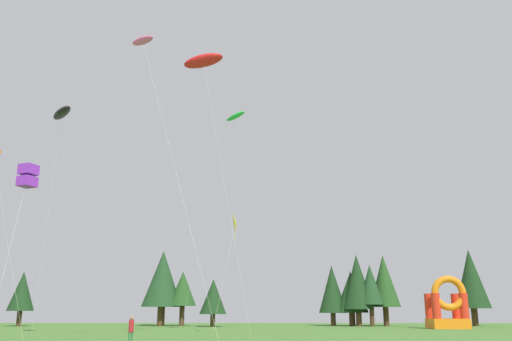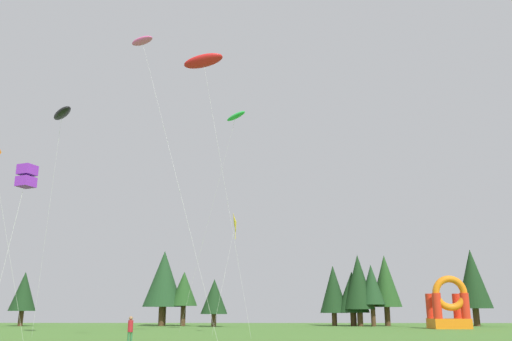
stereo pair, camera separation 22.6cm
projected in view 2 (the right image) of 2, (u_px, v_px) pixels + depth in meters
kite_black_parafoil at (62, 113)px, 46.00m from camera, size 3.22×4.23×19.32m
kite_purple_box at (27, 176)px, 27.50m from camera, size 1.04×1.84×9.49m
kite_red_parafoil at (203, 61)px, 46.80m from camera, size 6.24×1.95×24.43m
kite_pink_parafoil at (142, 42)px, 38.75m from camera, size 7.34×4.14×21.61m
kite_green_parafoil at (236, 116)px, 53.13m from camera, size 7.01×6.52×21.57m
kite_yellow_diamond at (236, 223)px, 49.53m from camera, size 2.15×2.87×10.65m
person_midfield at (130, 329)px, 31.59m from camera, size 0.41×0.41×1.78m
inflatable_orange_dome at (449, 309)px, 60.66m from camera, size 4.16×3.52×5.94m
tree_row_1 at (24, 291)px, 70.94m from camera, size 3.46×3.46×7.09m
tree_row_2 at (164, 279)px, 72.28m from camera, size 5.44×5.44×9.98m
tree_row_3 at (163, 288)px, 71.25m from camera, size 3.88×3.88×7.45m
tree_row_4 at (184, 289)px, 71.53m from camera, size 3.72×3.72×7.15m
tree_row_5 at (214, 297)px, 68.47m from camera, size 3.48×3.48×5.98m
tree_row_6 at (333, 289)px, 72.16m from camera, size 3.78×3.78×8.02m
tree_row_7 at (352, 292)px, 71.43m from camera, size 4.43×4.43×7.15m
tree_row_8 at (358, 282)px, 70.67m from camera, size 4.11×4.11×9.33m
tree_row_9 at (372, 285)px, 70.01m from camera, size 3.28×3.28×7.95m
tree_row_10 at (385, 281)px, 71.58m from camera, size 4.08×4.08×9.35m
tree_row_11 at (472, 279)px, 71.14m from camera, size 4.54×4.54×10.08m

